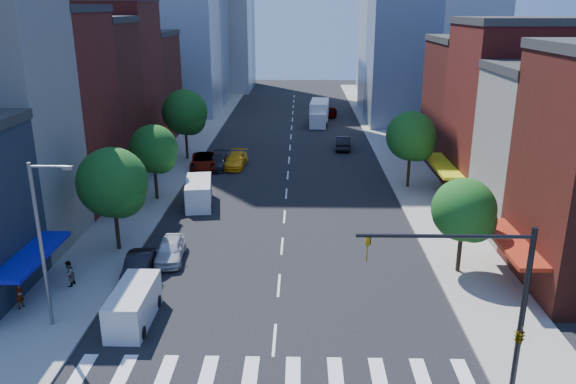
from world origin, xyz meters
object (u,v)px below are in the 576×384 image
object	(u,v)px
parked_car_rear	(218,161)
pedestrian_near	(20,296)
cargo_van_far	(199,193)
taxi	(236,160)
parked_car_second	(138,266)
box_truck	(319,114)
traffic_car_far	(331,112)
pedestrian_far	(69,274)
parked_car_front	(170,250)
parked_car_third	(204,161)
cargo_van_near	(133,306)
traffic_car_oncoming	(343,143)

from	to	relation	value
parked_car_rear	pedestrian_near	size ratio (longest dim) A/B	3.23
cargo_van_far	taxi	xyz separation A→B (m)	(1.81, 12.40, -0.36)
parked_car_second	box_truck	bearing A→B (deg)	71.26
traffic_car_far	box_truck	xyz separation A→B (m)	(-2.01, -6.15, 0.81)
traffic_car_far	box_truck	size ratio (longest dim) A/B	0.53
parked_car_rear	cargo_van_far	size ratio (longest dim) A/B	0.90
parked_car_second	box_truck	size ratio (longest dim) A/B	0.50
parked_car_rear	pedestrian_far	world-z (taller)	pedestrian_far
taxi	traffic_car_far	xyz separation A→B (m)	(11.68, 29.73, 0.02)
parked_car_second	pedestrian_far	xyz separation A→B (m)	(-3.76, -1.75, 0.26)
parked_car_front	cargo_van_far	xyz separation A→B (m)	(0.02, 11.08, 0.35)
parked_car_third	box_truck	world-z (taller)	box_truck
parked_car_front	parked_car_second	world-z (taller)	parked_car_front
parked_car_third	box_truck	size ratio (longest dim) A/B	0.68
cargo_van_near	taxi	xyz separation A→B (m)	(2.05, 31.53, -0.26)
parked_car_front	traffic_car_far	distance (m)	54.90
parked_car_third	box_truck	distance (m)	27.49
parked_car_rear	pedestrian_far	distance (m)	27.74
parked_car_rear	traffic_car_far	size ratio (longest dim) A/B	1.09
taxi	traffic_car_oncoming	distance (m)	14.72
parked_car_front	parked_car_second	bearing A→B (deg)	-126.51
parked_car_rear	traffic_car_oncoming	xyz separation A→B (m)	(13.97, 8.73, 0.10)
parked_car_third	traffic_car_far	bearing A→B (deg)	57.50
parked_car_front	box_truck	bearing A→B (deg)	71.81
parked_car_third	pedestrian_near	size ratio (longest dim) A/B	3.79
parked_car_front	taxi	size ratio (longest dim) A/B	0.86
parked_car_second	parked_car_rear	size ratio (longest dim) A/B	0.87
traffic_car_oncoming	traffic_car_far	world-z (taller)	traffic_car_oncoming
taxi	pedestrian_far	xyz separation A→B (m)	(-7.09, -27.64, 0.21)
cargo_van_near	taxi	size ratio (longest dim) A/B	0.92
parked_car_second	cargo_van_far	size ratio (longest dim) A/B	0.78
parked_car_second	traffic_car_oncoming	distance (m)	37.55
traffic_car_oncoming	box_truck	bearing A→B (deg)	-76.25
box_truck	pedestrian_far	xyz separation A→B (m)	(-16.76, -51.22, -0.62)
pedestrian_near	box_truck	bearing A→B (deg)	-1.60
cargo_van_far	pedestrian_far	world-z (taller)	cargo_van_far
parked_car_second	parked_car_rear	world-z (taller)	parked_car_rear
parked_car_rear	cargo_van_near	xyz separation A→B (m)	(-0.22, -31.12, 0.29)
parked_car_front	box_truck	xyz separation A→B (m)	(11.50, 47.06, 0.83)
pedestrian_far	cargo_van_near	bearing A→B (deg)	58.81
parked_car_rear	taxi	distance (m)	1.88
cargo_van_far	box_truck	distance (m)	37.76
taxi	traffic_car_oncoming	world-z (taller)	traffic_car_oncoming
pedestrian_near	parked_car_second	bearing A→B (deg)	-33.70
pedestrian_far	parked_car_second	bearing A→B (deg)	121.44
pedestrian_near	parked_car_third	bearing A→B (deg)	6.87
parked_car_rear	parked_car_second	bearing A→B (deg)	-92.03
cargo_van_near	cargo_van_far	bearing A→B (deg)	89.68
parked_car_third	traffic_car_far	xyz separation A→B (m)	(15.01, 30.37, -0.03)
cargo_van_near	pedestrian_far	world-z (taller)	cargo_van_near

